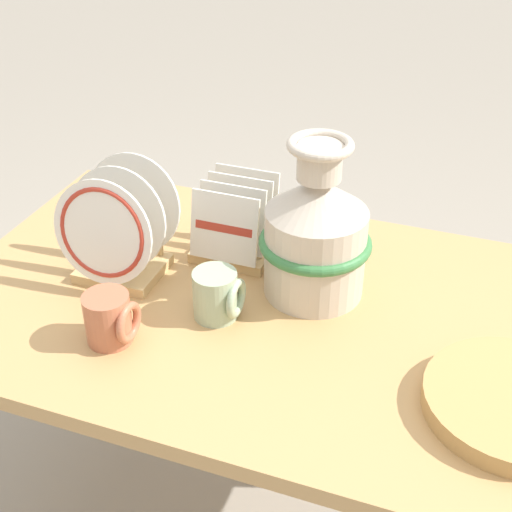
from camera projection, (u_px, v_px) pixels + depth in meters
display_table at (256, 335)px, 1.50m from camera, size 1.28×0.81×0.74m
ceramic_vase at (316, 233)px, 1.41m from camera, size 0.23×0.23×0.34m
dish_rack_round_plates at (117, 235)px, 1.47m from camera, size 0.22×0.18×0.24m
dish_rack_square_plates at (236, 230)px, 1.57m from camera, size 0.17×0.16×0.17m
mug_sage_glaze at (218, 295)px, 1.38m from camera, size 0.10×0.09×0.10m
mug_terracotta_glaze at (110, 319)px, 1.32m from camera, size 0.10×0.09×0.10m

